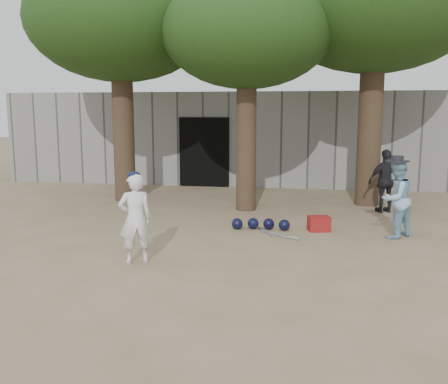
% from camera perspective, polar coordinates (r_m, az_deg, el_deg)
% --- Properties ---
extents(ground, '(70.00, 70.00, 0.00)m').
position_cam_1_polar(ground, '(8.37, -5.24, -7.41)').
color(ground, '#937C5E').
rests_on(ground, ground).
extents(boy_player, '(0.62, 0.54, 1.43)m').
position_cam_1_polar(boy_player, '(8.00, -10.11, -3.00)').
color(boy_player, white).
rests_on(boy_player, ground).
extents(spectator_blue, '(0.91, 0.92, 1.50)m').
position_cam_1_polar(spectator_blue, '(9.99, 19.00, -0.74)').
color(spectator_blue, '#88B7D3').
rests_on(spectator_blue, ground).
extents(spectator_dark, '(0.96, 0.66, 1.51)m').
position_cam_1_polar(spectator_dark, '(12.44, 18.02, 1.20)').
color(spectator_dark, black).
rests_on(spectator_dark, ground).
extents(red_bag, '(0.49, 0.41, 0.30)m').
position_cam_1_polar(red_bag, '(10.25, 10.80, -3.58)').
color(red_bag, maroon).
rests_on(red_bag, ground).
extents(back_building, '(16.00, 5.24, 3.00)m').
position_cam_1_polar(back_building, '(18.22, 3.07, 6.40)').
color(back_building, gray).
rests_on(back_building, ground).
extents(helmet_row, '(1.19, 0.33, 0.23)m').
position_cam_1_polar(helmet_row, '(10.22, 4.22, -3.67)').
color(helmet_row, black).
rests_on(helmet_row, ground).
extents(bat_pile, '(0.87, 0.79, 0.06)m').
position_cam_1_polar(bat_pile, '(9.79, 5.87, -4.80)').
color(bat_pile, silver).
rests_on(bat_pile, ground).
extents(tree_row, '(11.40, 5.80, 6.69)m').
position_cam_1_polar(tree_row, '(13.04, 3.79, 19.34)').
color(tree_row, brown).
rests_on(tree_row, ground).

